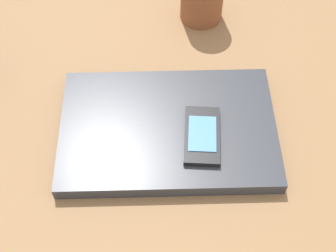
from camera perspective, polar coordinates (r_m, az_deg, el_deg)
desk_surface at (r=72.04cm, az=1.55°, el=-4.40°), size 120.00×80.00×3.00cm
laptop_closed at (r=72.09cm, az=0.00°, el=-0.39°), size 33.04×22.38×2.28cm
cell_phone_on_laptop at (r=69.65cm, az=4.12°, el=-1.14°), size 6.18×10.43×1.08cm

